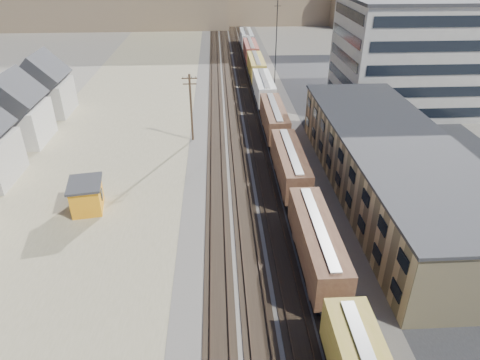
{
  "coord_description": "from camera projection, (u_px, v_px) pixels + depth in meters",
  "views": [
    {
      "loc": [
        -4.71,
        -17.33,
        26.25
      ],
      "look_at": [
        -2.41,
        23.98,
        3.0
      ],
      "focal_mm": 32.0,
      "sensor_mm": 36.0,
      "label": 1
    }
  ],
  "objects": [
    {
      "name": "rail_tracks",
      "position": [
        242.0,
        119.0,
        71.61
      ],
      "size": [
        11.4,
        200.0,
        0.24
      ],
      "color": "black",
      "rests_on": "ground"
    },
    {
      "name": "ballast_bed",
      "position": [
        246.0,
        119.0,
        71.68
      ],
      "size": [
        18.0,
        200.0,
        0.06
      ],
      "primitive_type": "cube",
      "color": "#4C4742",
      "rests_on": "ground"
    },
    {
      "name": "freight_train",
      "position": [
        268.0,
        102.0,
        71.07
      ],
      "size": [
        3.0,
        119.74,
        4.46
      ],
      "color": "black",
      "rests_on": "ground"
    },
    {
      "name": "parked_car_far",
      "position": [
        427.0,
        137.0,
        63.31
      ],
      "size": [
        2.83,
        5.27,
        1.71
      ],
      "primitive_type": "imported",
      "rotation": [
        0.0,
        0.0,
        0.17
      ],
      "color": "white",
      "rests_on": "ground"
    },
    {
      "name": "radio_mast",
      "position": [
        276.0,
        50.0,
        76.22
      ],
      "size": [
        1.2,
        0.16,
        18.0
      ],
      "color": "black",
      "rests_on": "ground"
    },
    {
      "name": "maintenance_shed",
      "position": [
        87.0,
        196.0,
        47.04
      ],
      "size": [
        4.23,
        5.08,
        3.34
      ],
      "color": "orange",
      "rests_on": "ground"
    },
    {
      "name": "asphalt_lot",
      "position": [
        410.0,
        155.0,
        59.69
      ],
      "size": [
        26.0,
        120.0,
        0.04
      ],
      "primitive_type": "cube",
      "color": "#232326",
      "rests_on": "ground"
    },
    {
      "name": "utility_pole_north",
      "position": [
        191.0,
        106.0,
        61.72
      ],
      "size": [
        2.2,
        0.32,
        10.0
      ],
      "color": "#382619",
      "rests_on": "ground"
    },
    {
      "name": "parked_car_blue",
      "position": [
        373.0,
        113.0,
        72.35
      ],
      "size": [
        5.88,
        4.52,
        1.48
      ],
      "primitive_type": "imported",
      "rotation": [
        0.0,
        0.0,
        1.12
      ],
      "color": "navy",
      "rests_on": "ground"
    },
    {
      "name": "dirt_yard",
      "position": [
        113.0,
        147.0,
        62.01
      ],
      "size": [
        24.0,
        180.0,
        0.03
      ],
      "primitive_type": "cube",
      "color": "#817859",
      "rests_on": "ground"
    },
    {
      "name": "warehouse",
      "position": [
        391.0,
        167.0,
        48.87
      ],
      "size": [
        12.4,
        40.4,
        7.25
      ],
      "color": "tan",
      "rests_on": "ground"
    },
    {
      "name": "office_tower",
      "position": [
        408.0,
        54.0,
        72.82
      ],
      "size": [
        22.6,
        18.6,
        18.45
      ],
      "color": "#9E998E",
      "rests_on": "ground"
    }
  ]
}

